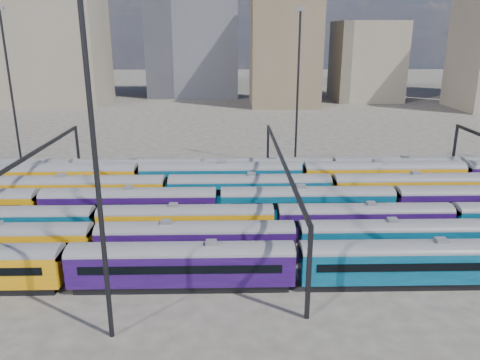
{
  "coord_description": "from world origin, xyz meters",
  "views": [
    {
      "loc": [
        3.94,
        -52.21,
        21.7
      ],
      "look_at": [
        5.29,
        7.36,
        3.0
      ],
      "focal_mm": 35.0,
      "sensor_mm": 36.0,
      "label": 1
    }
  ],
  "objects_px": {
    "rake_0": "(65,262)",
    "mast_2": "(95,156)",
    "rake_2": "(96,220)",
    "rake_1": "(196,237)"
  },
  "relations": [
    {
      "from": "rake_0",
      "to": "mast_2",
      "type": "xyz_separation_m",
      "value": [
        5.54,
        -7.0,
        11.35
      ]
    },
    {
      "from": "rake_1",
      "to": "rake_2",
      "type": "xyz_separation_m",
      "value": [
        -11.13,
        5.0,
        -0.06
      ]
    },
    {
      "from": "rake_0",
      "to": "mast_2",
      "type": "height_order",
      "value": "mast_2"
    },
    {
      "from": "rake_2",
      "to": "mast_2",
      "type": "distance_m",
      "value": 21.25
    },
    {
      "from": "mast_2",
      "to": "rake_1",
      "type": "bearing_deg",
      "value": 65.16
    },
    {
      "from": "rake_0",
      "to": "rake_2",
      "type": "xyz_separation_m",
      "value": [
        -0.04,
        10.0,
        -0.12
      ]
    },
    {
      "from": "rake_1",
      "to": "rake_2",
      "type": "bearing_deg",
      "value": 155.81
    },
    {
      "from": "rake_1",
      "to": "mast_2",
      "type": "height_order",
      "value": "mast_2"
    },
    {
      "from": "rake_1",
      "to": "mast_2",
      "type": "xyz_separation_m",
      "value": [
        -5.56,
        -12.0,
        11.41
      ]
    },
    {
      "from": "rake_0",
      "to": "mast_2",
      "type": "relative_size",
      "value": 4.75
    }
  ]
}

